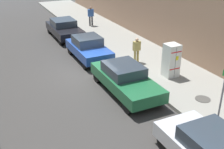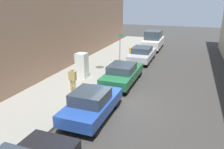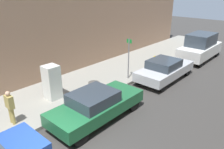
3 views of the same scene
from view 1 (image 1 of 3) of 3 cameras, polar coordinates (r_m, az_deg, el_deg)
name	(u,v)px [view 1 (image 1 of 3)]	position (r m, az deg, el deg)	size (l,w,h in m)	color
ground_plane	(90,71)	(16.19, -4.53, 0.66)	(80.00, 80.00, 0.00)	#383533
sidewalk_slab	(147,59)	(17.77, 7.05, 3.09)	(4.09, 44.00, 0.17)	gray
building_facade_near	(189,0)	(18.49, 15.30, 14.33)	(1.57, 39.60, 7.02)	#937056
discarded_refrigerator	(171,60)	(15.17, 11.93, 2.84)	(0.73, 0.73, 1.78)	silver
manhole_cover	(203,99)	(13.57, 17.96, -4.76)	(0.70, 0.70, 0.02)	#47443F
street_sign_post	(222,95)	(11.01, 21.47, -3.93)	(0.36, 0.07, 2.59)	slate
pedestrian_walking_far	(91,15)	(24.91, -4.33, 12.01)	(0.48, 0.22, 1.66)	#333338
pedestrian_standing_near	(137,49)	(16.75, 5.03, 5.25)	(0.44, 0.22, 1.51)	#A8934C
parked_sedan_dark	(64,28)	(22.44, -9.67, 9.25)	(1.89, 4.43, 1.39)	black
parked_hatchback_blue	(88,48)	(17.73, -4.83, 5.42)	(1.79, 3.93, 1.45)	#23479E
parked_sedan_green	(125,78)	(13.59, 2.67, -0.81)	(1.82, 4.56, 1.40)	#1E6038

